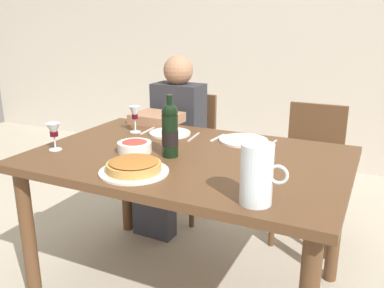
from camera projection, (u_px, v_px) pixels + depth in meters
The scene contains 17 objects.
back_wall at pixel (297, 18), 3.78m from camera, with size 8.00×0.10×2.80m, color beige.
dining_table at pixel (188, 172), 2.00m from camera, with size 1.50×1.00×0.76m.
wine_bottle at pixel (170, 130), 1.92m from camera, with size 0.08×0.08×0.30m.
water_pitcher at pixel (257, 178), 1.42m from camera, with size 0.17×0.12×0.22m.
baked_tart at pixel (134, 167), 1.73m from camera, with size 0.30×0.30×0.06m.
salad_bowl at pixel (135, 146), 2.00m from camera, with size 0.17×0.17×0.06m.
wine_glass_left_diner at pixel (54, 131), 2.02m from camera, with size 0.07×0.07×0.14m.
wine_glass_right_diner at pixel (135, 114), 2.34m from camera, with size 0.06×0.06×0.15m.
dinner_plate_left_setting at pixel (244, 140), 2.19m from camera, with size 0.26×0.26×0.01m, color silver.
dinner_plate_right_setting at pixel (170, 133), 2.33m from camera, with size 0.24×0.24×0.01m, color silver.
fork_left_setting at pixel (218, 138), 2.25m from camera, with size 0.16×0.01×0.01m, color silver.
knife_left_setting at pixel (271, 145), 2.13m from camera, with size 0.18×0.01×0.01m, color silver.
knife_right_setting at pixel (194, 137), 2.27m from camera, with size 0.18×0.01×0.01m, color silver.
spoon_right_setting at pixel (147, 131), 2.39m from camera, with size 0.16×0.01×0.01m, color silver.
chair_left at pixel (187, 146), 3.01m from camera, with size 0.41×0.41×0.87m.
diner_left at pixel (171, 138), 2.77m from camera, with size 0.35×0.51×1.16m.
chair_right at pixel (311, 164), 2.63m from camera, with size 0.40×0.40×0.87m.
Camera 1 is at (0.82, -1.68, 1.38)m, focal length 38.28 mm.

